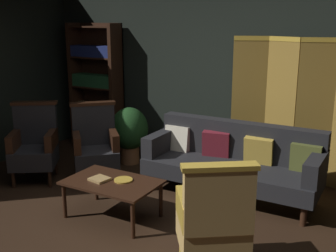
{
  "coord_description": "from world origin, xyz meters",
  "views": [
    {
      "loc": [
        2.24,
        -3.14,
        2.12
      ],
      "look_at": [
        0.0,
        0.8,
        0.95
      ],
      "focal_mm": 44.62,
      "sensor_mm": 36.0,
      "label": 1
    }
  ],
  "objects_px": {
    "armchair_wing_left": "(95,145)",
    "brass_tray": "(123,180)",
    "coffee_table": "(112,185)",
    "potted_plant": "(129,131)",
    "bookshelf": "(96,85)",
    "armchair_gilt_accent": "(214,220)",
    "book_tan_leather": "(100,179)",
    "folding_screen": "(315,111)",
    "armchair_wing_right": "(34,144)",
    "velvet_couch": "(234,159)"
  },
  "relations": [
    {
      "from": "armchair_gilt_accent",
      "to": "book_tan_leather",
      "type": "xyz_separation_m",
      "value": [
        -1.5,
        0.36,
        -0.06
      ]
    },
    {
      "from": "armchair_gilt_accent",
      "to": "armchair_wing_left",
      "type": "height_order",
      "value": "same"
    },
    {
      "from": "bookshelf",
      "to": "coffee_table",
      "type": "xyz_separation_m",
      "value": [
        1.79,
        -1.98,
        -0.69
      ]
    },
    {
      "from": "armchair_gilt_accent",
      "to": "book_tan_leather",
      "type": "height_order",
      "value": "armchair_gilt_accent"
    },
    {
      "from": "bookshelf",
      "to": "armchair_wing_left",
      "type": "xyz_separation_m",
      "value": [
        0.93,
        -1.21,
        -0.57
      ]
    },
    {
      "from": "folding_screen",
      "to": "potted_plant",
      "type": "distance_m",
      "value": 2.62
    },
    {
      "from": "bookshelf",
      "to": "armchair_gilt_accent",
      "type": "relative_size",
      "value": 1.97
    },
    {
      "from": "armchair_wing_left",
      "to": "brass_tray",
      "type": "bearing_deg",
      "value": -36.15
    },
    {
      "from": "bookshelf",
      "to": "armchair_wing_left",
      "type": "distance_m",
      "value": 1.63
    },
    {
      "from": "armchair_gilt_accent",
      "to": "book_tan_leather",
      "type": "relative_size",
      "value": 5.38
    },
    {
      "from": "velvet_couch",
      "to": "potted_plant",
      "type": "height_order",
      "value": "velvet_couch"
    },
    {
      "from": "armchair_wing_right",
      "to": "bookshelf",
      "type": "bearing_deg",
      "value": 97.49
    },
    {
      "from": "coffee_table",
      "to": "potted_plant",
      "type": "height_order",
      "value": "potted_plant"
    },
    {
      "from": "velvet_couch",
      "to": "brass_tray",
      "type": "relative_size",
      "value": 10.49
    },
    {
      "from": "potted_plant",
      "to": "coffee_table",
      "type": "bearing_deg",
      "value": -61.32
    },
    {
      "from": "armchair_wing_left",
      "to": "brass_tray",
      "type": "xyz_separation_m",
      "value": [
        0.95,
        -0.69,
        -0.06
      ]
    },
    {
      "from": "armchair_gilt_accent",
      "to": "armchair_wing_right",
      "type": "xyz_separation_m",
      "value": [
        -2.94,
        0.79,
        0.0
      ]
    },
    {
      "from": "folding_screen",
      "to": "armchair_wing_left",
      "type": "distance_m",
      "value": 2.86
    },
    {
      "from": "velvet_couch",
      "to": "armchair_wing_right",
      "type": "relative_size",
      "value": 2.04
    },
    {
      "from": "coffee_table",
      "to": "brass_tray",
      "type": "xyz_separation_m",
      "value": [
        0.1,
        0.07,
        0.05
      ]
    },
    {
      "from": "coffee_table",
      "to": "folding_screen",
      "type": "bearing_deg",
      "value": 50.32
    },
    {
      "from": "potted_plant",
      "to": "brass_tray",
      "type": "xyz_separation_m",
      "value": [
        0.95,
        -1.49,
        -0.06
      ]
    },
    {
      "from": "coffee_table",
      "to": "book_tan_leather",
      "type": "height_order",
      "value": "book_tan_leather"
    },
    {
      "from": "bookshelf",
      "to": "brass_tray",
      "type": "xyz_separation_m",
      "value": [
        1.88,
        -1.9,
        -0.63
      ]
    },
    {
      "from": "brass_tray",
      "to": "coffee_table",
      "type": "bearing_deg",
      "value": -142.56
    },
    {
      "from": "book_tan_leather",
      "to": "coffee_table",
      "type": "bearing_deg",
      "value": 17.61
    },
    {
      "from": "armchair_wing_left",
      "to": "armchair_wing_right",
      "type": "height_order",
      "value": "same"
    },
    {
      "from": "velvet_couch",
      "to": "bookshelf",
      "type": "bearing_deg",
      "value": 164.7
    },
    {
      "from": "armchair_gilt_accent",
      "to": "brass_tray",
      "type": "distance_m",
      "value": 1.36
    },
    {
      "from": "folding_screen",
      "to": "armchair_wing_right",
      "type": "relative_size",
      "value": 2.1
    },
    {
      "from": "armchair_wing_right",
      "to": "brass_tray",
      "type": "distance_m",
      "value": 1.71
    },
    {
      "from": "potted_plant",
      "to": "book_tan_leather",
      "type": "bearing_deg",
      "value": -65.84
    },
    {
      "from": "bookshelf",
      "to": "armchair_gilt_accent",
      "type": "xyz_separation_m",
      "value": [
        3.15,
        -2.38,
        -0.57
      ]
    },
    {
      "from": "armchair_wing_left",
      "to": "brass_tray",
      "type": "height_order",
      "value": "armchair_wing_left"
    },
    {
      "from": "folding_screen",
      "to": "book_tan_leather",
      "type": "height_order",
      "value": "folding_screen"
    },
    {
      "from": "folding_screen",
      "to": "book_tan_leather",
      "type": "distance_m",
      "value": 2.8
    },
    {
      "from": "bookshelf",
      "to": "armchair_gilt_accent",
      "type": "distance_m",
      "value": 3.99
    },
    {
      "from": "armchair_gilt_accent",
      "to": "brass_tray",
      "type": "xyz_separation_m",
      "value": [
        -1.27,
        0.48,
        -0.06
      ]
    },
    {
      "from": "velvet_couch",
      "to": "armchair_wing_right",
      "type": "height_order",
      "value": "armchair_wing_right"
    },
    {
      "from": "velvet_couch",
      "to": "coffee_table",
      "type": "distance_m",
      "value": 1.54
    },
    {
      "from": "velvet_couch",
      "to": "armchair_wing_right",
      "type": "xyz_separation_m",
      "value": [
        -2.49,
        -0.85,
        0.03
      ]
    },
    {
      "from": "potted_plant",
      "to": "brass_tray",
      "type": "relative_size",
      "value": 4.21
    },
    {
      "from": "folding_screen",
      "to": "potted_plant",
      "type": "relative_size",
      "value": 2.57
    },
    {
      "from": "armchair_wing_left",
      "to": "book_tan_leather",
      "type": "relative_size",
      "value": 5.38
    },
    {
      "from": "bookshelf",
      "to": "potted_plant",
      "type": "xyz_separation_m",
      "value": [
        0.93,
        -0.41,
        -0.57
      ]
    },
    {
      "from": "folding_screen",
      "to": "bookshelf",
      "type": "height_order",
      "value": "bookshelf"
    },
    {
      "from": "folding_screen",
      "to": "potted_plant",
      "type": "xyz_separation_m",
      "value": [
        -2.53,
        -0.45,
        -0.49
      ]
    },
    {
      "from": "bookshelf",
      "to": "potted_plant",
      "type": "height_order",
      "value": "bookshelf"
    },
    {
      "from": "folding_screen",
      "to": "velvet_couch",
      "type": "relative_size",
      "value": 1.03
    },
    {
      "from": "potted_plant",
      "to": "book_tan_leather",
      "type": "distance_m",
      "value": 1.77
    }
  ]
}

